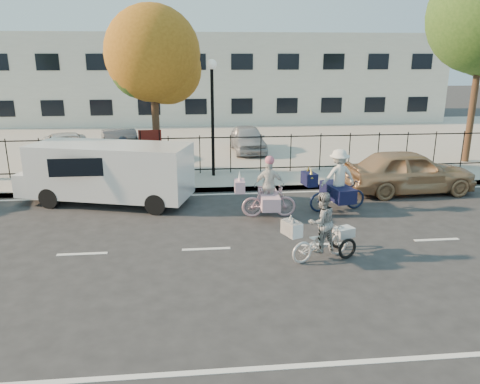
{
  "coord_description": "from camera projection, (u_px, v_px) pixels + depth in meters",
  "views": [
    {
      "loc": [
        -0.25,
        -10.76,
        4.64
      ],
      "look_at": [
        0.96,
        1.2,
        1.1
      ],
      "focal_mm": 35.0,
      "sensor_mm": 36.0,
      "label": 1
    }
  ],
  "objects": [
    {
      "name": "ground",
      "position": [
        206.0,
        249.0,
        11.6
      ],
      "size": [
        120.0,
        120.0,
        0.0
      ],
      "primitive_type": "plane",
      "color": "#333334"
    },
    {
      "name": "road_markings",
      "position": [
        206.0,
        249.0,
        11.6
      ],
      "size": [
        60.0,
        9.52,
        0.01
      ],
      "primitive_type": null,
      "color": "silver",
      "rests_on": "ground"
    },
    {
      "name": "curb",
      "position": [
        202.0,
        190.0,
        16.4
      ],
      "size": [
        60.0,
        0.1,
        0.15
      ],
      "primitive_type": "cube",
      "color": "#A8A399",
      "rests_on": "ground"
    },
    {
      "name": "sidewalk",
      "position": [
        201.0,
        182.0,
        17.4
      ],
      "size": [
        60.0,
        2.2,
        0.15
      ],
      "primitive_type": "cube",
      "color": "#A8A399",
      "rests_on": "ground"
    },
    {
      "name": "parking_lot",
      "position": [
        198.0,
        140.0,
        25.89
      ],
      "size": [
        60.0,
        15.6,
        0.15
      ],
      "primitive_type": "cube",
      "color": "#A8A399",
      "rests_on": "ground"
    },
    {
      "name": "iron_fence",
      "position": [
        200.0,
        154.0,
        18.22
      ],
      "size": [
        58.0,
        0.06,
        1.5
      ],
      "primitive_type": null,
      "color": "black",
      "rests_on": "sidewalk"
    },
    {
      "name": "building",
      "position": [
        195.0,
        78.0,
        34.61
      ],
      "size": [
        34.0,
        10.0,
        6.0
      ],
      "primitive_type": "cube",
      "color": "silver",
      "rests_on": "ground"
    },
    {
      "name": "lamppost",
      "position": [
        212.0,
        98.0,
        17.26
      ],
      "size": [
        0.36,
        0.36,
        4.33
      ],
      "color": "black",
      "rests_on": "sidewalk"
    },
    {
      "name": "street_sign",
      "position": [
        150.0,
        144.0,
        17.51
      ],
      "size": [
        0.85,
        0.06,
        1.8
      ],
      "color": "black",
      "rests_on": "sidewalk"
    },
    {
      "name": "zebra_trike",
      "position": [
        321.0,
        234.0,
        10.88
      ],
      "size": [
        1.89,
        1.28,
        1.64
      ],
      "rotation": [
        0.0,
        0.0,
        1.95
      ],
      "color": "silver",
      "rests_on": "ground"
    },
    {
      "name": "unicorn_bike",
      "position": [
        268.0,
        195.0,
        13.73
      ],
      "size": [
        1.83,
        1.27,
        1.85
      ],
      "rotation": [
        0.0,
        0.0,
        1.53
      ],
      "color": "#D3A1AF",
      "rests_on": "ground"
    },
    {
      "name": "bull_bike",
      "position": [
        337.0,
        186.0,
        14.3
      ],
      "size": [
        2.11,
        1.47,
        1.92
      ],
      "rotation": [
        0.0,
        0.0,
        1.74
      ],
      "color": "black",
      "rests_on": "ground"
    },
    {
      "name": "white_van",
      "position": [
        108.0,
        171.0,
        14.89
      ],
      "size": [
        5.83,
        3.15,
        1.93
      ],
      "rotation": [
        0.0,
        0.0,
        -0.28
      ],
      "color": "white",
      "rests_on": "ground"
    },
    {
      "name": "gold_sedan",
      "position": [
        409.0,
        171.0,
        16.17
      ],
      "size": [
        4.54,
        2.01,
        1.52
      ],
      "primitive_type": "imported",
      "rotation": [
        0.0,
        0.0,
        1.62
      ],
      "color": "tan",
      "rests_on": "ground"
    },
    {
      "name": "pedestrian",
      "position": [
        123.0,
        162.0,
        16.19
      ],
      "size": [
        0.79,
        0.7,
        1.82
      ],
      "primitive_type": "imported",
      "rotation": [
        0.0,
        0.0,
        3.64
      ],
      "color": "black",
      "rests_on": "sidewalk"
    },
    {
      "name": "lot_car_b",
      "position": [
        66.0,
        148.0,
        20.31
      ],
      "size": [
        3.12,
        4.66,
        1.19
      ],
      "primitive_type": "imported",
      "rotation": [
        0.0,
        0.0,
        0.29
      ],
      "color": "silver",
      "rests_on": "parking_lot"
    },
    {
      "name": "lot_car_c",
      "position": [
        121.0,
        146.0,
        20.3
      ],
      "size": [
        2.31,
        4.25,
        1.33
      ],
      "primitive_type": "imported",
      "rotation": [
        0.0,
        0.0,
        0.24
      ],
      "color": "#4E4F56",
      "rests_on": "parking_lot"
    },
    {
      "name": "lot_car_d",
      "position": [
        248.0,
        139.0,
        22.35
      ],
      "size": [
        1.56,
        3.67,
        1.24
      ],
      "primitive_type": "imported",
      "rotation": [
        0.0,
        0.0,
        0.03
      ],
      "color": "#A2A3A9",
      "rests_on": "parking_lot"
    },
    {
      "name": "tree_mid",
      "position": [
        157.0,
        58.0,
        17.2
      ],
      "size": [
        3.54,
        3.51,
        6.44
      ],
      "color": "#442D1D",
      "rests_on": "ground"
    }
  ]
}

